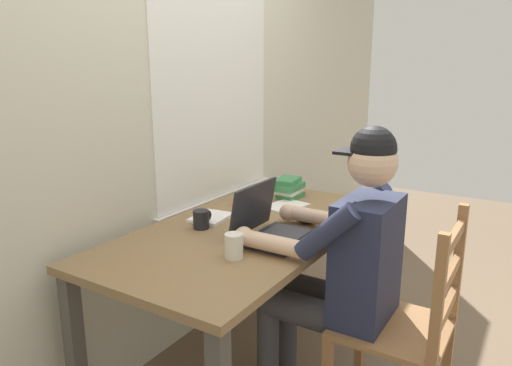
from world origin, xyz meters
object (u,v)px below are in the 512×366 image
at_px(computer_mouse, 306,220).
at_px(coffee_mug_white, 234,246).
at_px(desk, 248,245).
at_px(seated_person, 341,261).
at_px(book_stack_main, 289,188).
at_px(landscape_photo_print, 241,202).
at_px(wooden_chair, 406,329).
at_px(coffee_mug_dark, 202,219).
at_px(laptop, 269,226).

xyz_separation_m(computer_mouse, coffee_mug_white, (-0.52, 0.06, 0.03)).
distance_m(desk, seated_person, 0.48).
distance_m(book_stack_main, landscape_photo_print, 0.29).
bearing_deg(wooden_chair, coffee_mug_white, 115.89).
height_order(coffee_mug_dark, book_stack_main, book_stack_main).
relative_size(seated_person, computer_mouse, 12.63).
relative_size(laptop, coffee_mug_dark, 2.94).
xyz_separation_m(laptop, computer_mouse, (0.26, -0.05, -0.04)).
distance_m(wooden_chair, laptop, 0.69).
height_order(wooden_chair, coffee_mug_dark, wooden_chair).
bearing_deg(seated_person, computer_mouse, 49.78).
bearing_deg(coffee_mug_dark, computer_mouse, -49.87).
xyz_separation_m(desk, coffee_mug_dark, (-0.13, 0.17, 0.13)).
relative_size(laptop, book_stack_main, 1.74).
relative_size(wooden_chair, landscape_photo_print, 7.37).
xyz_separation_m(wooden_chair, landscape_photo_print, (0.35, 1.01, 0.27)).
relative_size(laptop, computer_mouse, 3.30).
height_order(desk, book_stack_main, book_stack_main).
distance_m(coffee_mug_dark, book_stack_main, 0.68).
xyz_separation_m(computer_mouse, coffee_mug_dark, (-0.32, 0.38, 0.03)).
bearing_deg(wooden_chair, computer_mouse, 67.47).
height_order(laptop, landscape_photo_print, laptop).
height_order(wooden_chair, coffee_mug_white, wooden_chair).
relative_size(wooden_chair, coffee_mug_white, 8.69).
relative_size(book_stack_main, landscape_photo_print, 1.46).
bearing_deg(coffee_mug_white, desk, 24.30).
distance_m(seated_person, laptop, 0.34).
xyz_separation_m(desk, seated_person, (-0.04, -0.48, 0.04)).
bearing_deg(laptop, computer_mouse, -11.41).
bearing_deg(landscape_photo_print, coffee_mug_dark, 174.13).
bearing_deg(seated_person, desk, 85.75).
xyz_separation_m(desk, wooden_chair, (-0.04, -0.76, -0.18)).
bearing_deg(laptop, seated_person, -83.92).
distance_m(desk, coffee_mug_white, 0.39).
bearing_deg(seated_person, book_stack_main, 43.59).
bearing_deg(computer_mouse, coffee_mug_white, 173.81).
relative_size(coffee_mug_white, coffee_mug_dark, 0.98).
xyz_separation_m(coffee_mug_white, landscape_photo_print, (0.65, 0.40, -0.05)).
bearing_deg(desk, seated_person, -94.25).
distance_m(coffee_mug_white, landscape_photo_print, 0.77).
height_order(laptop, coffee_mug_white, laptop).
bearing_deg(book_stack_main, wooden_chair, -124.77).
bearing_deg(wooden_chair, laptop, 93.26).
bearing_deg(landscape_photo_print, seated_person, -131.87).
bearing_deg(laptop, desk, 65.46).
relative_size(seated_person, book_stack_main, 6.65).
bearing_deg(seated_person, coffee_mug_white, 132.04).
relative_size(seated_person, landscape_photo_print, 9.72).
xyz_separation_m(laptop, landscape_photo_print, (0.39, 0.41, -0.05)).
bearing_deg(seated_person, landscape_photo_print, 64.17).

